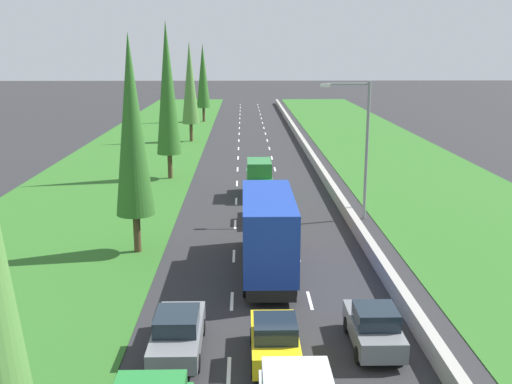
% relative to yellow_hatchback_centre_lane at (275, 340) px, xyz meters
% --- Properties ---
extents(ground_plane, '(300.00, 300.00, 0.00)m').
position_rel_yellow_hatchback_centre_lane_xyz_m(ground_plane, '(0.11, 44.29, -0.84)').
color(ground_plane, '#28282B').
rests_on(ground_plane, ground).
extents(grass_verge_left, '(14.00, 140.00, 0.04)m').
position_rel_yellow_hatchback_centre_lane_xyz_m(grass_verge_left, '(-12.54, 44.29, -0.82)').
color(grass_verge_left, '#2D6623').
rests_on(grass_verge_left, ground).
extents(grass_verge_right, '(14.00, 140.00, 0.04)m').
position_rel_yellow_hatchback_centre_lane_xyz_m(grass_verge_right, '(14.46, 44.29, -0.82)').
color(grass_verge_right, '#2D6623').
rests_on(grass_verge_right, ground).
extents(median_barrier, '(0.44, 120.00, 0.85)m').
position_rel_yellow_hatchback_centre_lane_xyz_m(median_barrier, '(5.81, 44.29, -0.41)').
color(median_barrier, '#9E9B93').
rests_on(median_barrier, ground).
extents(lane_markings, '(3.64, 116.00, 0.01)m').
position_rel_yellow_hatchback_centre_lane_xyz_m(lane_markings, '(0.11, 44.29, -0.83)').
color(lane_markings, white).
rests_on(lane_markings, ground).
extents(yellow_hatchback_centre_lane, '(1.74, 3.90, 1.72)m').
position_rel_yellow_hatchback_centre_lane_xyz_m(yellow_hatchback_centre_lane, '(0.00, 0.00, 0.00)').
color(yellow_hatchback_centre_lane, yellow).
rests_on(yellow_hatchback_centre_lane, ground).
extents(blue_box_truck_centre_lane, '(2.46, 9.40, 4.18)m').
position_rel_yellow_hatchback_centre_lane_xyz_m(blue_box_truck_centre_lane, '(0.08, 8.87, 1.35)').
color(blue_box_truck_centre_lane, black).
rests_on(blue_box_truck_centre_lane, ground).
extents(orange_sedan_centre_lane, '(1.82, 4.50, 1.64)m').
position_rel_yellow_hatchback_centre_lane_xyz_m(orange_sedan_centre_lane, '(0.31, 18.14, -0.02)').
color(orange_sedan_centre_lane, orange).
rests_on(orange_sedan_centre_lane, ground).
extents(green_van_centre_lane, '(1.96, 4.90, 2.82)m').
position_rel_yellow_hatchback_centre_lane_xyz_m(green_van_centre_lane, '(0.09, 24.80, 0.56)').
color(green_van_centre_lane, '#237A33').
rests_on(green_van_centre_lane, ground).
extents(grey_hatchback_right_lane, '(1.74, 3.90, 1.72)m').
position_rel_yellow_hatchback_centre_lane_xyz_m(grey_hatchback_right_lane, '(3.77, 0.91, 0.00)').
color(grey_hatchback_right_lane, slate).
rests_on(grey_hatchback_right_lane, ground).
extents(grey_sedan_left_lane, '(1.82, 4.50, 1.64)m').
position_rel_yellow_hatchback_centre_lane_xyz_m(grey_sedan_left_lane, '(-3.55, 0.69, -0.02)').
color(grey_sedan_left_lane, slate).
rests_on(grey_sedan_left_lane, ground).
extents(poplar_tree_second, '(2.10, 2.10, 11.89)m').
position_rel_yellow_hatchback_centre_lane_xyz_m(poplar_tree_second, '(-6.99, 12.07, 6.16)').
color(poplar_tree_second, '#4C3823').
rests_on(poplar_tree_second, ground).
extents(poplar_tree_third, '(2.13, 2.13, 13.36)m').
position_rel_yellow_hatchback_centre_lane_xyz_m(poplar_tree_third, '(-7.45, 31.41, 6.90)').
color(poplar_tree_third, '#4C3823').
rests_on(poplar_tree_third, ground).
extents(poplar_tree_fourth, '(2.10, 2.10, 11.88)m').
position_rel_yellow_hatchback_centre_lane_xyz_m(poplar_tree_fourth, '(-7.42, 52.76, 6.15)').
color(poplar_tree_fourth, '#4C3823').
rests_on(poplar_tree_fourth, ground).
extents(poplar_tree_fifth, '(2.10, 2.10, 11.82)m').
position_rel_yellow_hatchback_centre_lane_xyz_m(poplar_tree_fifth, '(-7.17, 72.91, 6.12)').
color(poplar_tree_fifth, '#4C3823').
rests_on(poplar_tree_fifth, ground).
extents(street_light_mast, '(3.20, 0.28, 9.00)m').
position_rel_yellow_hatchback_centre_lane_xyz_m(street_light_mast, '(6.55, 18.47, 4.40)').
color(street_light_mast, gray).
rests_on(street_light_mast, ground).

